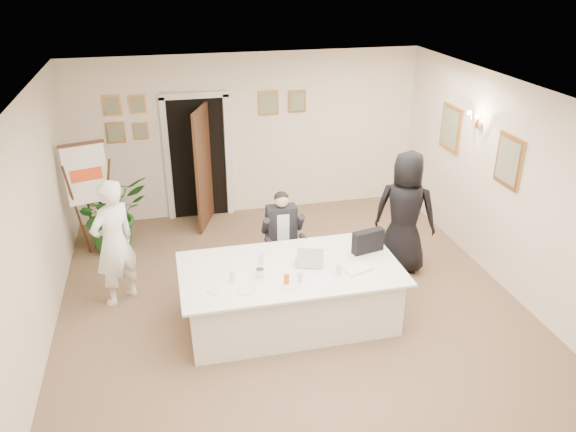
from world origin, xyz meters
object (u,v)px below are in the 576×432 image
(standing_woman, at_px, (405,213))
(steel_jug, at_px, (260,273))
(laptop, at_px, (308,254))
(seated_man, at_px, (282,235))
(paper_stack, at_px, (357,269))
(conference_table, at_px, (290,294))
(potted_palm, at_px, (112,214))
(flip_chart, at_px, (90,204))
(standing_man, at_px, (114,243))
(oj_glass, at_px, (287,280))
(laptop_bag, at_px, (368,241))

(standing_woman, height_order, steel_jug, standing_woman)
(standing_woman, bearing_deg, laptop, 60.88)
(seated_man, height_order, paper_stack, seated_man)
(conference_table, relative_size, potted_palm, 2.24)
(seated_man, bearing_deg, standing_woman, 4.71)
(standing_woman, distance_m, laptop, 1.88)
(laptop, bearing_deg, standing_woman, 44.47)
(conference_table, height_order, flip_chart, flip_chart)
(standing_woman, xyz_separation_m, potted_palm, (-4.14, 1.60, -0.30))
(conference_table, distance_m, paper_stack, 0.90)
(standing_man, bearing_deg, oj_glass, 105.78)
(conference_table, distance_m, standing_man, 2.36)
(standing_woman, bearing_deg, potted_palm, 12.01)
(standing_man, height_order, oj_glass, standing_man)
(conference_table, bearing_deg, paper_stack, -16.76)
(laptop, height_order, laptop_bag, laptop_bag)
(flip_chart, bearing_deg, laptop, -41.15)
(paper_stack, bearing_deg, standing_woman, 45.79)
(seated_man, xyz_separation_m, laptop, (0.09, -1.04, 0.25))
(seated_man, xyz_separation_m, flip_chart, (-2.67, 1.37, 0.16))
(paper_stack, height_order, steel_jug, steel_jug)
(conference_table, height_order, steel_jug, steel_jug)
(potted_palm, height_order, laptop_bag, potted_palm)
(flip_chart, distance_m, steel_jug, 3.35)
(flip_chart, bearing_deg, paper_stack, -39.22)
(flip_chart, relative_size, standing_woman, 0.97)
(conference_table, xyz_separation_m, paper_stack, (0.77, -0.23, 0.40))
(laptop, xyz_separation_m, oj_glass, (-0.36, -0.41, -0.07))
(laptop_bag, bearing_deg, standing_man, 152.91)
(laptop_bag, height_order, oj_glass, laptop_bag)
(standing_man, relative_size, steel_jug, 15.76)
(paper_stack, bearing_deg, potted_palm, 137.52)
(potted_palm, height_order, oj_glass, potted_palm)
(seated_man, distance_m, steel_jug, 1.35)
(laptop_bag, xyz_separation_m, oj_glass, (-1.19, -0.54, -0.08))
(paper_stack, bearing_deg, standing_man, 157.42)
(steel_jug, bearing_deg, conference_table, 18.94)
(standing_woman, height_order, potted_palm, standing_woman)
(standing_man, distance_m, standing_woman, 4.00)
(paper_stack, bearing_deg, conference_table, 163.24)
(standing_man, height_order, laptop, standing_man)
(standing_woman, height_order, laptop, standing_woman)
(standing_woman, distance_m, paper_stack, 1.62)
(seated_man, xyz_separation_m, potted_palm, (-2.38, 1.43, -0.06))
(seated_man, distance_m, standing_man, 2.26)
(laptop, distance_m, steel_jug, 0.66)
(conference_table, relative_size, standing_woman, 1.49)
(potted_palm, bearing_deg, standing_man, -84.91)
(standing_man, distance_m, oj_glass, 2.38)
(laptop, bearing_deg, flip_chart, 155.58)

